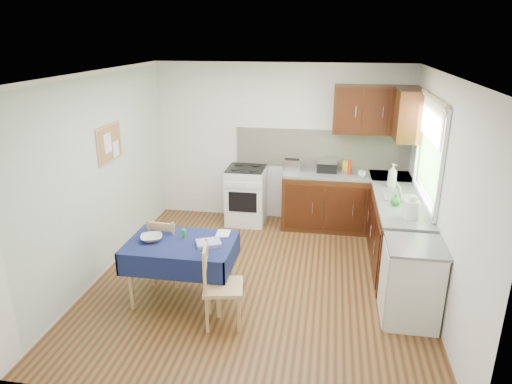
% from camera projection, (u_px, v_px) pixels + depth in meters
% --- Properties ---
extents(floor, '(4.20, 4.20, 0.00)m').
position_uv_depth(floor, '(259.00, 280.00, 5.70)').
color(floor, '#4A2513').
rests_on(floor, ground).
extents(ceiling, '(4.00, 4.20, 0.02)m').
position_uv_depth(ceiling, '(260.00, 74.00, 4.87)').
color(ceiling, white).
rests_on(ceiling, wall_back).
extents(wall_back, '(4.00, 0.02, 2.50)m').
position_uv_depth(wall_back, '(280.00, 144.00, 7.24)').
color(wall_back, white).
rests_on(wall_back, ground).
extents(wall_front, '(4.00, 0.02, 2.50)m').
position_uv_depth(wall_front, '(215.00, 275.00, 3.33)').
color(wall_front, white).
rests_on(wall_front, ground).
extents(wall_left, '(0.02, 4.20, 2.50)m').
position_uv_depth(wall_left, '(99.00, 176.00, 5.59)').
color(wall_left, silver).
rests_on(wall_left, ground).
extents(wall_right, '(0.02, 4.20, 2.50)m').
position_uv_depth(wall_right, '(440.00, 194.00, 4.97)').
color(wall_right, white).
rests_on(wall_right, ground).
extents(base_cabinets, '(1.90, 2.30, 0.86)m').
position_uv_depth(base_cabinets, '(367.00, 217.00, 6.51)').
color(base_cabinets, black).
rests_on(base_cabinets, ground).
extents(worktop_back, '(1.90, 0.60, 0.04)m').
position_uv_depth(worktop_back, '(346.00, 175.00, 6.92)').
color(worktop_back, slate).
rests_on(worktop_back, base_cabinets).
extents(worktop_right, '(0.60, 1.70, 0.04)m').
position_uv_depth(worktop_right, '(401.00, 204.00, 5.75)').
color(worktop_right, slate).
rests_on(worktop_right, base_cabinets).
extents(worktop_corner, '(0.60, 0.60, 0.04)m').
position_uv_depth(worktop_corner, '(390.00, 177.00, 6.82)').
color(worktop_corner, slate).
rests_on(worktop_corner, base_cabinets).
extents(splashback, '(2.70, 0.02, 0.60)m').
position_uv_depth(splashback, '(321.00, 149.00, 7.14)').
color(splashback, beige).
rests_on(splashback, wall_back).
extents(upper_cabinets, '(1.20, 0.85, 0.70)m').
position_uv_depth(upper_cabinets, '(385.00, 112.00, 6.52)').
color(upper_cabinets, black).
rests_on(upper_cabinets, wall_back).
extents(stove, '(0.60, 0.61, 0.92)m').
position_uv_depth(stove, '(246.00, 195.00, 7.30)').
color(stove, white).
rests_on(stove, ground).
extents(window, '(0.04, 1.48, 1.26)m').
position_uv_depth(window, '(430.00, 144.00, 5.50)').
color(window, '#305322').
rests_on(window, wall_right).
extents(fridge, '(0.58, 0.60, 0.89)m').
position_uv_depth(fridge, '(411.00, 283.00, 4.77)').
color(fridge, white).
rests_on(fridge, ground).
extents(corkboard, '(0.04, 0.62, 0.47)m').
position_uv_depth(corkboard, '(109.00, 143.00, 5.75)').
color(corkboard, tan).
rests_on(corkboard, wall_left).
extents(dining_table, '(1.19, 0.81, 0.72)m').
position_uv_depth(dining_table, '(181.00, 250.00, 5.11)').
color(dining_table, '#0E1039').
rests_on(dining_table, ground).
extents(chair_far, '(0.41, 0.41, 0.86)m').
position_uv_depth(chair_far, '(167.00, 249.00, 5.50)').
color(chair_far, tan).
rests_on(chair_far, ground).
extents(chair_near, '(0.47, 0.47, 0.91)m').
position_uv_depth(chair_near, '(219.00, 283.00, 4.70)').
color(chair_near, tan).
rests_on(chair_near, ground).
extents(toaster, '(0.26, 0.16, 0.20)m').
position_uv_depth(toaster, '(292.00, 165.00, 7.01)').
color(toaster, silver).
rests_on(toaster, worktop_back).
extents(sandwich_press, '(0.30, 0.26, 0.18)m').
position_uv_depth(sandwich_press, '(327.00, 166.00, 6.98)').
color(sandwich_press, black).
rests_on(sandwich_press, worktop_back).
extents(sauce_bottle, '(0.05, 0.05, 0.22)m').
position_uv_depth(sauce_bottle, '(349.00, 167.00, 6.83)').
color(sauce_bottle, red).
rests_on(sauce_bottle, worktop_back).
extents(yellow_packet, '(0.13, 0.10, 0.15)m').
position_uv_depth(yellow_packet, '(346.00, 166.00, 7.01)').
color(yellow_packet, gold).
rests_on(yellow_packet, worktop_back).
extents(dish_rack, '(0.38, 0.29, 0.18)m').
position_uv_depth(dish_rack, '(399.00, 197.00, 5.86)').
color(dish_rack, gray).
rests_on(dish_rack, worktop_right).
extents(kettle, '(0.17, 0.17, 0.29)m').
position_uv_depth(kettle, '(412.00, 208.00, 5.20)').
color(kettle, white).
rests_on(kettle, worktop_right).
extents(cup, '(0.14, 0.14, 0.09)m').
position_uv_depth(cup, '(362.00, 174.00, 6.72)').
color(cup, silver).
rests_on(cup, worktop_back).
extents(soap_bottle_a, '(0.18, 0.18, 0.33)m').
position_uv_depth(soap_bottle_a, '(392.00, 176.00, 6.24)').
color(soap_bottle_a, white).
rests_on(soap_bottle_a, worktop_right).
extents(soap_bottle_b, '(0.11, 0.11, 0.17)m').
position_uv_depth(soap_bottle_b, '(392.00, 179.00, 6.36)').
color(soap_bottle_b, blue).
rests_on(soap_bottle_b, worktop_right).
extents(soap_bottle_c, '(0.12, 0.12, 0.15)m').
position_uv_depth(soap_bottle_c, '(396.00, 200.00, 5.61)').
color(soap_bottle_c, '#278123').
rests_on(soap_bottle_c, worktop_right).
extents(plate_bowl, '(0.31, 0.31, 0.06)m').
position_uv_depth(plate_bowl, '(151.00, 238.00, 5.10)').
color(plate_bowl, beige).
rests_on(plate_bowl, dining_table).
extents(book, '(0.17, 0.22, 0.02)m').
position_uv_depth(book, '(217.00, 233.00, 5.27)').
color(book, white).
rests_on(book, dining_table).
extents(spice_jar, '(0.05, 0.05, 0.10)m').
position_uv_depth(spice_jar, '(184.00, 234.00, 5.17)').
color(spice_jar, '#23802C').
rests_on(spice_jar, dining_table).
extents(tea_towel, '(0.32, 0.30, 0.05)m').
position_uv_depth(tea_towel, '(209.00, 243.00, 4.98)').
color(tea_towel, navy).
rests_on(tea_towel, dining_table).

